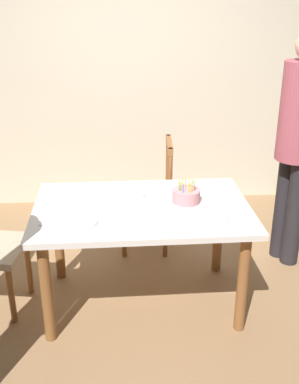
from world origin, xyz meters
TOP-DOWN VIEW (x-y plane):
  - ground at (0.00, 0.00)m, footprint 6.40×6.40m
  - back_wall at (0.00, 1.85)m, footprint 6.40×0.10m
  - dining_table at (0.00, 0.00)m, footprint 1.42×0.91m
  - birthday_cake at (0.30, 0.02)m, footprint 0.28×0.28m
  - plate_near_celebrant at (-0.39, -0.21)m, footprint 0.22×0.22m
  - plate_far_side at (-0.07, 0.21)m, footprint 0.22×0.22m
  - plate_near_guest at (0.43, -0.21)m, footprint 0.22×0.22m
  - fork_near_celebrant at (-0.55, -0.22)m, footprint 0.18×0.02m
  - fork_far_side at (-0.23, 0.19)m, footprint 0.18×0.05m
  - fork_near_guest at (0.27, -0.22)m, footprint 0.18×0.03m
  - chair_spindle_back at (0.10, 0.78)m, footprint 0.47×0.47m
  - person_guest at (1.21, 0.49)m, footprint 0.32×0.32m

SIDE VIEW (x-z plane):
  - ground at x=0.00m, z-range 0.00..0.00m
  - chair_spindle_back at x=0.10m, z-range -0.02..0.93m
  - dining_table at x=0.00m, z-range 0.27..1.02m
  - fork_near_celebrant at x=-0.55m, z-range 0.74..0.75m
  - fork_far_side at x=-0.23m, z-range 0.74..0.75m
  - fork_near_guest at x=0.27m, z-range 0.74..0.75m
  - plate_near_celebrant at x=-0.39m, z-range 0.74..0.75m
  - plate_far_side at x=-0.07m, z-range 0.74..0.75m
  - plate_near_guest at x=0.43m, z-range 0.74..0.75m
  - birthday_cake at x=0.30m, z-range 0.70..0.87m
  - person_guest at x=1.21m, z-range 0.13..1.93m
  - back_wall at x=0.00m, z-range 0.00..2.60m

